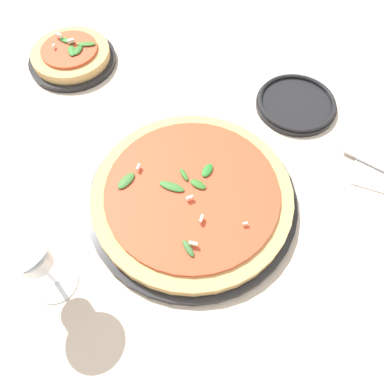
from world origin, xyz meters
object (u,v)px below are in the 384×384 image
(pizza_arugula_main, at_px, (192,196))
(wine_glass, at_px, (28,255))
(pizza_personal_side, at_px, (72,56))
(side_plate_white, at_px, (296,104))

(pizza_arugula_main, distance_m, wine_glass, 0.25)
(pizza_arugula_main, height_order, wine_glass, wine_glass)
(pizza_arugula_main, bearing_deg, pizza_personal_side, 137.05)
(pizza_personal_side, bearing_deg, pizza_arugula_main, -42.95)
(wine_glass, height_order, side_plate_white, wine_glass)
(pizza_arugula_main, xyz_separation_m, pizza_personal_side, (-0.30, 0.28, -0.00))
(pizza_personal_side, height_order, wine_glass, wine_glass)
(side_plate_white, bearing_deg, pizza_personal_side, 174.87)
(pizza_personal_side, bearing_deg, side_plate_white, -5.13)
(pizza_personal_side, distance_m, side_plate_white, 0.46)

